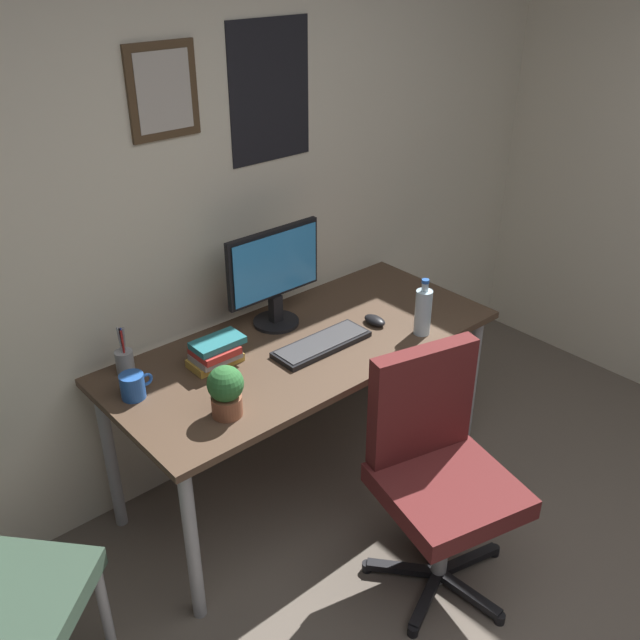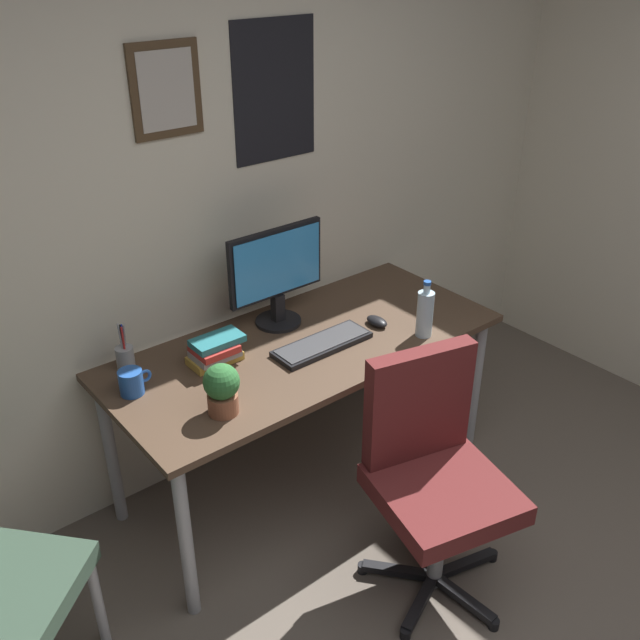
% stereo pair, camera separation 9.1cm
% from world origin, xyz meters
% --- Properties ---
extents(wall_back, '(4.40, 0.10, 2.60)m').
position_xyz_m(wall_back, '(0.00, 2.15, 1.30)').
color(wall_back, beige).
rests_on(wall_back, ground_plane).
extents(desk, '(1.67, 0.74, 0.73)m').
position_xyz_m(desk, '(0.19, 1.70, 0.66)').
color(desk, '#4C3828').
rests_on(desk, ground_plane).
extents(office_chair, '(0.58, 0.58, 0.95)m').
position_xyz_m(office_chair, '(0.22, 0.99, 0.53)').
color(office_chair, '#591E1E').
rests_on(office_chair, ground_plane).
extents(monitor, '(0.46, 0.20, 0.43)m').
position_xyz_m(monitor, '(0.20, 1.91, 0.97)').
color(monitor, black).
rests_on(monitor, desk).
extents(keyboard, '(0.43, 0.15, 0.03)m').
position_xyz_m(keyboard, '(0.22, 1.63, 0.75)').
color(keyboard, black).
rests_on(keyboard, desk).
extents(computer_mouse, '(0.06, 0.11, 0.04)m').
position_xyz_m(computer_mouse, '(0.52, 1.62, 0.75)').
color(computer_mouse, black).
rests_on(computer_mouse, desk).
extents(water_bottle, '(0.07, 0.07, 0.25)m').
position_xyz_m(water_bottle, '(0.62, 1.44, 0.84)').
color(water_bottle, silver).
rests_on(water_bottle, desk).
extents(coffee_mug_near, '(0.13, 0.09, 0.10)m').
position_xyz_m(coffee_mug_near, '(-0.53, 1.81, 0.78)').
color(coffee_mug_near, '#2659B2').
rests_on(coffee_mug_near, desk).
extents(potted_plant, '(0.13, 0.13, 0.20)m').
position_xyz_m(potted_plant, '(-0.34, 1.50, 0.84)').
color(potted_plant, brown).
rests_on(potted_plant, desk).
extents(pen_cup, '(0.07, 0.07, 0.20)m').
position_xyz_m(pen_cup, '(-0.48, 1.98, 0.79)').
color(pen_cup, '#9EA0A5').
rests_on(pen_cup, desk).
extents(book_stack_left, '(0.21, 0.15, 0.12)m').
position_xyz_m(book_stack_left, '(-0.19, 1.80, 0.79)').
color(book_stack_left, gold).
rests_on(book_stack_left, desk).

